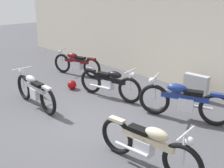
{
  "coord_description": "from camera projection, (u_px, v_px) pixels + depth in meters",
  "views": [
    {
      "loc": [
        4.48,
        -3.43,
        2.9
      ],
      "look_at": [
        -0.42,
        1.22,
        0.55
      ],
      "focal_mm": 43.0,
      "sensor_mm": 36.0,
      "label": 1
    }
  ],
  "objects": [
    {
      "name": "motorcycle_silver",
      "position": [
        35.0,
        90.0,
        6.99
      ],
      "size": [
        2.06,
        0.57,
        0.92
      ],
      "rotation": [
        0.0,
        0.0,
        3.11
      ],
      "color": "black",
      "rests_on": "ground_plane"
    },
    {
      "name": "motorcycle_maroon",
      "position": [
        76.0,
        63.0,
        9.64
      ],
      "size": [
        1.96,
        0.81,
        0.91
      ],
      "rotation": [
        0.0,
        0.0,
        3.44
      ],
      "color": "black",
      "rests_on": "ground_plane"
    },
    {
      "name": "helmet",
      "position": [
        72.0,
        85.0,
        8.34
      ],
      "size": [
        0.28,
        0.28,
        0.28
      ],
      "primitive_type": "sphere",
      "color": "maroon",
      "rests_on": "ground_plane"
    },
    {
      "name": "motorcycle_blue",
      "position": [
        183.0,
        101.0,
        6.26
      ],
      "size": [
        2.08,
        1.01,
        0.99
      ],
      "rotation": [
        0.0,
        0.0,
        3.52
      ],
      "color": "black",
      "rests_on": "ground_plane"
    },
    {
      "name": "building_wall",
      "position": [
        184.0,
        32.0,
        8.22
      ],
      "size": [
        18.0,
        0.3,
        3.41
      ],
      "primitive_type": "cube",
      "color": "beige",
      "rests_on": "ground_plane"
    },
    {
      "name": "motorcycle_black",
      "position": [
        110.0,
        83.0,
        7.56
      ],
      "size": [
        2.03,
        0.7,
        0.93
      ],
      "rotation": [
        0.0,
        0.0,
        0.21
      ],
      "color": "black",
      "rests_on": "ground_plane"
    },
    {
      "name": "motorcycle_cream",
      "position": [
        148.0,
        145.0,
        4.53
      ],
      "size": [
        2.03,
        0.57,
        0.91
      ],
      "rotation": [
        0.0,
        0.0,
        0.11
      ],
      "color": "black",
      "rests_on": "ground_plane"
    },
    {
      "name": "ground_plane",
      "position": [
        87.0,
        122.0,
        6.26
      ],
      "size": [
        40.0,
        40.0,
        0.0
      ],
      "primitive_type": "plane",
      "color": "#47474C"
    },
    {
      "name": "stone_marker",
      "position": [
        196.0,
        87.0,
        7.49
      ],
      "size": [
        0.7,
        0.24,
        0.72
      ],
      "primitive_type": "cube",
      "rotation": [
        0.0,
        0.0,
        0.07
      ],
      "color": "#9E9EA3",
      "rests_on": "ground_plane"
    }
  ]
}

